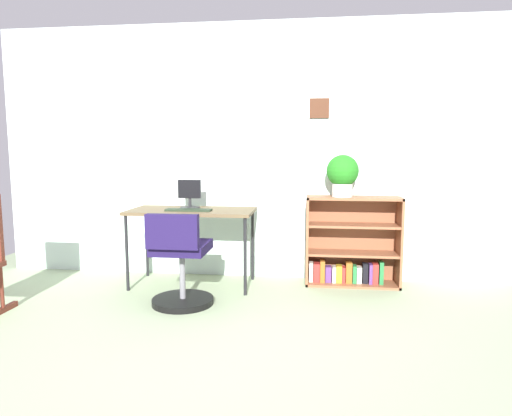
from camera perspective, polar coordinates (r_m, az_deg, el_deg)
The scene contains 8 objects.
ground_plane at distance 2.81m, azimuth -7.56°, elevation -20.08°, with size 6.24×6.24×0.00m, color #97A983.
wall_back at distance 4.61m, azimuth -1.02°, elevation 7.06°, with size 5.20×0.12×2.55m.
desk at distance 4.33m, azimuth -8.15°, elevation -0.91°, with size 1.18×0.59×0.74m.
monitor at distance 4.41m, azimuth -8.41°, elevation 1.60°, with size 0.22×0.19×0.28m.
keyboard at distance 4.22m, azimuth -8.54°, elevation -0.25°, with size 0.43×0.12×0.02m, color #202E1E.
office_chair at distance 3.80m, azimuth -9.58°, elevation -7.08°, with size 0.52×0.55×0.80m.
bookshelf_low at distance 4.48m, azimuth 11.96°, elevation -4.73°, with size 0.89×0.30×0.86m.
potted_plant_on_shelf at distance 4.33m, azimuth 10.92°, elevation 4.29°, with size 0.30×0.30×0.40m.
Camera 1 is at (0.65, -2.41, 1.28)m, focal length 31.55 mm.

